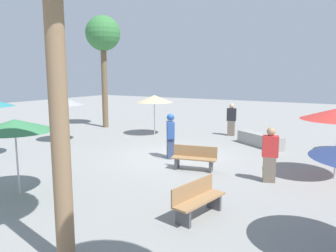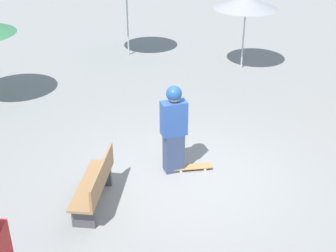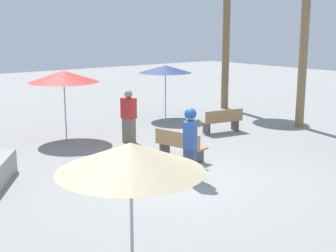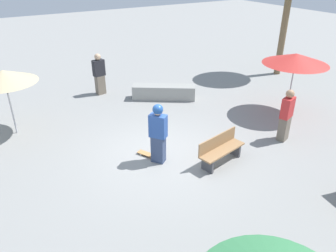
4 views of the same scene
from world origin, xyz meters
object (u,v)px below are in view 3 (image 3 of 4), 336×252
object	(u,v)px
bench_near	(180,145)
bench_far	(222,121)
shade_umbrella_red	(64,77)
shade_umbrella_navy	(165,69)
bystander_far	(129,116)
skater_main	(190,141)
skateboard	(182,181)
shade_umbrella_tan	(131,157)

from	to	relation	value
bench_near	bench_far	world-z (taller)	same
bench_near	shade_umbrella_red	distance (m)	4.94
shade_umbrella_navy	bystander_far	size ratio (longest dim) A/B	1.26
skater_main	shade_umbrella_red	size ratio (longest dim) A/B	0.78
bench_near	shade_umbrella_navy	xyz separation A→B (m)	(-5.25, 3.63, 1.63)
skateboard	shade_umbrella_navy	size ratio (longest dim) A/B	0.36
skater_main	bench_far	world-z (taller)	skater_main
skateboard	shade_umbrella_navy	bearing A→B (deg)	-152.10
shade_umbrella_navy	bench_far	bearing A→B (deg)	-2.21
shade_umbrella_red	bystander_far	xyz separation A→B (m)	(1.78, 1.39, -1.27)
bench_near	shade_umbrella_navy	world-z (taller)	shade_umbrella_navy
bench_near	shade_umbrella_tan	xyz separation A→B (m)	(4.89, -5.03, 1.61)
bench_far	shade_umbrella_tan	distance (m)	10.94
bench_far	skateboard	bearing A→B (deg)	-133.50
bench_near	bench_far	size ratio (longest dim) A/B	1.00
bench_far	shade_umbrella_navy	world-z (taller)	shade_umbrella_navy
skater_main	shade_umbrella_navy	bearing A→B (deg)	-161.02
skater_main	bench_far	bearing A→B (deg)	179.64
shade_umbrella_navy	bench_near	bearing A→B (deg)	-34.69
shade_umbrella_red	shade_umbrella_tan	size ratio (longest dim) A/B	1.05
skater_main	bystander_far	distance (m)	4.29
skater_main	skateboard	distance (m)	1.01
bench_far	skater_main	bearing A→B (deg)	-132.46
skater_main	shade_umbrella_red	xyz separation A→B (m)	(-5.96, -0.41, 1.16)
shade_umbrella_red	bystander_far	world-z (taller)	shade_umbrella_red
skater_main	skateboard	size ratio (longest dim) A/B	2.28
shade_umbrella_tan	bystander_far	xyz separation A→B (m)	(-7.53, 5.04, -1.16)
shade_umbrella_tan	shade_umbrella_navy	size ratio (longest dim) A/B	1.01
bench_far	shade_umbrella_tan	size ratio (longest dim) A/B	0.74
skater_main	shade_umbrella_tan	bearing A→B (deg)	2.75
bench_far	shade_umbrella_red	xyz separation A→B (m)	(-2.65, -4.88, 1.72)
shade_umbrella_red	bench_far	bearing A→B (deg)	61.45
skateboard	shade_umbrella_red	bearing A→B (deg)	-115.98
skateboard	shade_umbrella_tan	bearing A→B (deg)	14.66
skateboard	shade_umbrella_red	size ratio (longest dim) A/B	0.34
bench_near	shade_umbrella_red	size ratio (longest dim) A/B	0.70
shade_umbrella_red	shade_umbrella_navy	distance (m)	5.08
bench_near	bystander_far	distance (m)	2.68
shade_umbrella_navy	shade_umbrella_tan	bearing A→B (deg)	-40.51
bench_near	bench_far	distance (m)	3.92
shade_umbrella_tan	shade_umbrella_red	bearing A→B (deg)	158.61
skater_main	bystander_far	size ratio (longest dim) A/B	1.04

